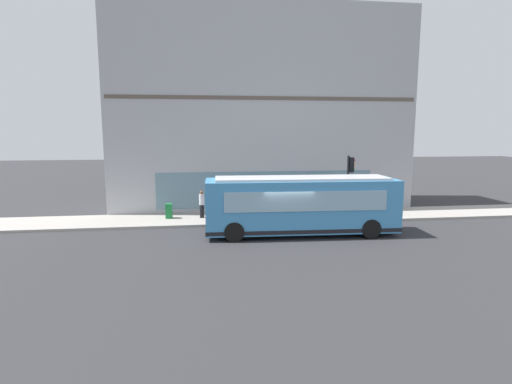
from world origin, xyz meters
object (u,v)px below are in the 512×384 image
fire_hydrant (388,207)px  pedestrian_near_hydrant (202,202)px  pedestrian_walking_along_curb (293,204)px  pedestrian_near_building_entrance (309,197)px  newspaper_vending_box (169,211)px  traffic_light_near_corner (350,175)px  city_bus_nearside (301,206)px

fire_hydrant → pedestrian_near_hydrant: (-0.11, 12.15, 0.60)m
pedestrian_walking_along_curb → pedestrian_near_building_entrance: 2.53m
pedestrian_near_hydrant → pedestrian_near_building_entrance: bearing=-82.0°
pedestrian_walking_along_curb → pedestrian_near_hydrant: bearing=79.5°
pedestrian_walking_along_curb → newspaper_vending_box: size_ratio=1.81×
pedestrian_near_hydrant → pedestrian_near_building_entrance: 7.10m
pedestrian_near_building_entrance → newspaper_vending_box: size_ratio=1.84×
fire_hydrant → traffic_light_near_corner: bearing=116.5°
newspaper_vending_box → fire_hydrant: bearing=-90.0°
traffic_light_near_corner → fire_hydrant: (1.65, -3.31, -2.32)m
city_bus_nearside → fire_hydrant: city_bus_nearside is taller
city_bus_nearside → pedestrian_near_building_entrance: (5.23, -1.84, -0.46)m
city_bus_nearside → pedestrian_walking_along_curb: (3.22, -0.31, -0.47)m
pedestrian_near_hydrant → pedestrian_near_building_entrance: pedestrian_near_hydrant is taller
fire_hydrant → pedestrian_walking_along_curb: 6.77m
newspaper_vending_box → city_bus_nearside: bearing=-121.2°
city_bus_nearside → pedestrian_near_building_entrance: bearing=-19.4°
traffic_light_near_corner → pedestrian_near_hydrant: size_ratio=2.29×
pedestrian_walking_along_curb → pedestrian_near_building_entrance: size_ratio=0.98×
pedestrian_near_building_entrance → newspaper_vending_box: (-0.87, 9.03, -0.50)m
fire_hydrant → pedestrian_near_building_entrance: pedestrian_near_building_entrance is taller
traffic_light_near_corner → pedestrian_near_building_entrance: (2.53, 1.81, -1.74)m
newspaper_vending_box → pedestrian_near_building_entrance: bearing=-84.5°
pedestrian_walking_along_curb → pedestrian_near_hydrant: 5.59m
fire_hydrant → pedestrian_near_building_entrance: bearing=80.2°
fire_hydrant → pedestrian_near_building_entrance: size_ratio=0.45×
pedestrian_near_hydrant → pedestrian_near_building_entrance: (0.99, -7.03, -0.02)m
city_bus_nearside → pedestrian_walking_along_curb: city_bus_nearside is taller
traffic_light_near_corner → newspaper_vending_box: size_ratio=4.28×
traffic_light_near_corner → pedestrian_near_building_entrance: 3.56m
pedestrian_walking_along_curb → pedestrian_near_building_entrance: (2.01, -1.53, 0.02)m
traffic_light_near_corner → pedestrian_near_building_entrance: traffic_light_near_corner is taller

